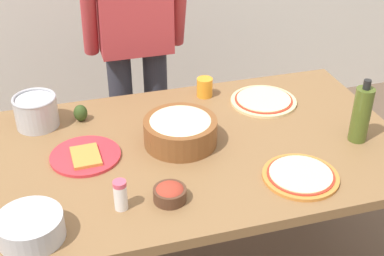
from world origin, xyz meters
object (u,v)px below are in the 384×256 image
object	(u,v)px
person_cook	(135,33)
small_sauce_bowl	(170,193)
olive_oil_bottle	(361,114)
steel_pot	(36,111)
pizza_raw_on_board	(264,101)
salt_shaker	(120,195)
mixing_bowl_steel	(31,227)
dining_table	(196,165)
avocado	(81,113)
cup_orange	(205,87)
plate_with_slice	(86,156)
popcorn_bowl	(180,129)
pizza_cooked_on_tray	(301,176)

from	to	relation	value
person_cook	small_sauce_bowl	world-z (taller)	person_cook
olive_oil_bottle	steel_pot	size ratio (longest dim) A/B	1.48
small_sauce_bowl	steel_pot	bearing A→B (deg)	123.26
pizza_raw_on_board	salt_shaker	distance (m)	0.89
pizza_raw_on_board	mixing_bowl_steel	xyz separation A→B (m)	(-0.99, -0.59, 0.03)
dining_table	avocado	bearing A→B (deg)	141.92
steel_pot	cup_orange	world-z (taller)	steel_pot
steel_pot	avocado	size ratio (longest dim) A/B	2.48
person_cook	plate_with_slice	size ratio (longest dim) A/B	6.23
person_cook	dining_table	bearing A→B (deg)	-84.05
popcorn_bowl	mixing_bowl_steel	bearing A→B (deg)	-146.11
pizza_cooked_on_tray	cup_orange	xyz separation A→B (m)	(-0.14, 0.67, 0.03)
mixing_bowl_steel	plate_with_slice	bearing A→B (deg)	62.03
person_cook	small_sauce_bowl	size ratio (longest dim) A/B	14.73
dining_table	popcorn_bowl	world-z (taller)	popcorn_bowl
small_sauce_bowl	olive_oil_bottle	world-z (taller)	olive_oil_bottle
person_cook	popcorn_bowl	xyz separation A→B (m)	(0.03, -0.72, -0.12)
plate_with_slice	steel_pot	world-z (taller)	steel_pot
plate_with_slice	cup_orange	xyz separation A→B (m)	(0.56, 0.34, 0.03)
dining_table	pizza_cooked_on_tray	size ratio (longest dim) A/B	6.00
plate_with_slice	small_sauce_bowl	bearing A→B (deg)	-53.26
popcorn_bowl	small_sauce_bowl	size ratio (longest dim) A/B	2.55
steel_pot	cup_orange	xyz separation A→B (m)	(0.72, 0.05, -0.02)
plate_with_slice	salt_shaker	xyz separation A→B (m)	(0.08, -0.32, 0.04)
small_sauce_bowl	mixing_bowl_steel	bearing A→B (deg)	-172.62
person_cook	plate_with_slice	xyz separation A→B (m)	(-0.33, -0.72, -0.17)
avocado	popcorn_bowl	bearing A→B (deg)	-38.28
pizza_raw_on_board	popcorn_bowl	xyz separation A→B (m)	(-0.43, -0.21, 0.05)
pizza_cooked_on_tray	small_sauce_bowl	distance (m)	0.47
mixing_bowl_steel	popcorn_bowl	bearing A→B (deg)	33.89
person_cook	pizza_raw_on_board	xyz separation A→B (m)	(0.46, -0.51, -0.17)
person_cook	plate_with_slice	distance (m)	0.81
plate_with_slice	mixing_bowl_steel	distance (m)	0.43
person_cook	mixing_bowl_steel	xyz separation A→B (m)	(-0.53, -1.10, -0.14)
plate_with_slice	cup_orange	bearing A→B (deg)	30.99
pizza_cooked_on_tray	popcorn_bowl	distance (m)	0.48
cup_orange	mixing_bowl_steel	bearing A→B (deg)	-136.85
plate_with_slice	salt_shaker	bearing A→B (deg)	-75.98
dining_table	salt_shaker	size ratio (longest dim) A/B	15.09
mixing_bowl_steel	salt_shaker	distance (m)	0.29
person_cook	mixing_bowl_steel	size ratio (longest dim) A/B	8.10
dining_table	person_cook	world-z (taller)	person_cook
olive_oil_bottle	cup_orange	world-z (taller)	olive_oil_bottle
small_sauce_bowl	avocado	xyz separation A→B (m)	(-0.23, 0.60, 0.01)
mixing_bowl_steel	pizza_raw_on_board	bearing A→B (deg)	30.58
steel_pot	pizza_raw_on_board	bearing A→B (deg)	-4.56
pizza_cooked_on_tray	cup_orange	size ratio (longest dim) A/B	3.14
person_cook	salt_shaker	size ratio (longest dim) A/B	15.28
pizza_raw_on_board	mixing_bowl_steel	size ratio (longest dim) A/B	1.43
pizza_cooked_on_tray	salt_shaker	bearing A→B (deg)	178.74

